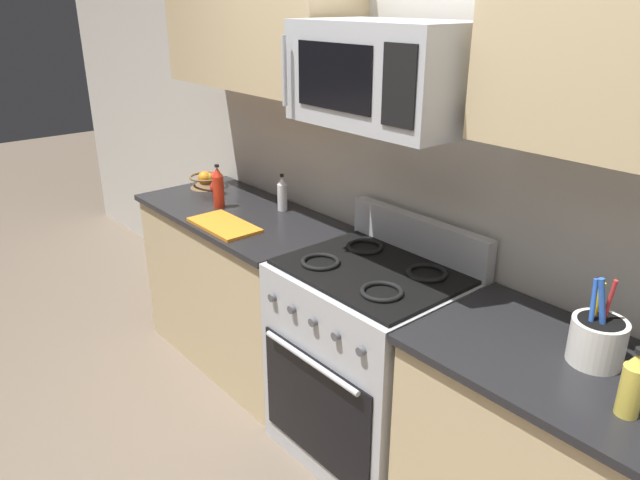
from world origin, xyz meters
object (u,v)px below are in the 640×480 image
(range_oven, at_px, (369,361))
(microwave, at_px, (385,74))
(bottle_hot_sauce, at_px, (218,188))
(bottle_oil, at_px, (632,385))
(fruit_basket, at_px, (207,180))
(utensil_crock, at_px, (597,339))
(bottle_vinegar, at_px, (282,194))
(cutting_board, at_px, (224,225))
(apple_loose, at_px, (217,187))

(range_oven, height_order, microwave, microwave)
(microwave, distance_m, bottle_hot_sauce, 1.34)
(range_oven, height_order, bottle_oil, bottle_oil)
(microwave, height_order, fruit_basket, microwave)
(utensil_crock, distance_m, bottle_vinegar, 1.80)
(bottle_oil, height_order, bottle_vinegar, bottle_oil)
(range_oven, xyz_separation_m, cutting_board, (-0.87, -0.19, 0.44))
(fruit_basket, xyz_separation_m, apple_loose, (0.16, -0.03, -0.00))
(fruit_basket, xyz_separation_m, cutting_board, (0.64, -0.28, -0.04))
(apple_loose, height_order, bottle_hot_sauce, bottle_hot_sauce)
(cutting_board, distance_m, bottle_vinegar, 0.39)
(range_oven, relative_size, cutting_board, 2.75)
(range_oven, relative_size, bottle_hot_sauce, 4.50)
(microwave, relative_size, fruit_basket, 3.46)
(apple_loose, relative_size, bottle_oil, 0.38)
(bottle_oil, bearing_deg, apple_loose, 175.82)
(bottle_oil, distance_m, bottle_hot_sauce, 2.25)
(fruit_basket, relative_size, bottle_hot_sauce, 0.85)
(utensil_crock, xyz_separation_m, cutting_board, (-1.79, -0.26, -0.07))
(bottle_hot_sauce, bearing_deg, microwave, 3.99)
(utensil_crock, relative_size, cutting_board, 0.75)
(microwave, height_order, cutting_board, microwave)
(range_oven, xyz_separation_m, bottle_oil, (1.11, -0.12, 0.53))
(range_oven, distance_m, bottle_vinegar, 1.04)
(utensil_crock, height_order, apple_loose, utensil_crock)
(bottle_vinegar, bearing_deg, cutting_board, -88.40)
(apple_loose, xyz_separation_m, bottle_hot_sauce, (0.22, -0.12, 0.07))
(cutting_board, xyz_separation_m, bottle_oil, (1.98, 0.07, 0.09))
(apple_loose, bearing_deg, range_oven, -2.73)
(microwave, bearing_deg, cutting_board, -165.95)
(bottle_vinegar, bearing_deg, fruit_basket, -171.38)
(fruit_basket, bearing_deg, microwave, -2.38)
(utensil_crock, relative_size, bottle_vinegar, 1.47)
(bottle_oil, height_order, bottle_hot_sauce, bottle_hot_sauce)
(utensil_crock, height_order, bottle_vinegar, utensil_crock)
(fruit_basket, relative_size, apple_loose, 2.54)
(utensil_crock, distance_m, bottle_oil, 0.26)
(utensil_crock, height_order, cutting_board, utensil_crock)
(range_oven, bearing_deg, microwave, 90.07)
(fruit_basket, height_order, bottle_vinegar, bottle_vinegar)
(range_oven, bearing_deg, bottle_oil, -5.95)
(range_oven, bearing_deg, apple_loose, 177.27)
(range_oven, distance_m, utensil_crock, 1.06)
(bottle_oil, xyz_separation_m, bottle_hot_sauce, (-2.25, 0.06, 0.02))
(bottle_vinegar, height_order, bottle_hot_sauce, bottle_hot_sauce)
(utensil_crock, bearing_deg, bottle_vinegar, 176.19)
(microwave, xyz_separation_m, fruit_basket, (-1.51, 0.06, -0.76))
(microwave, relative_size, bottle_oil, 3.38)
(fruit_basket, bearing_deg, bottle_hot_sauce, -20.94)
(microwave, relative_size, utensil_crock, 2.40)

